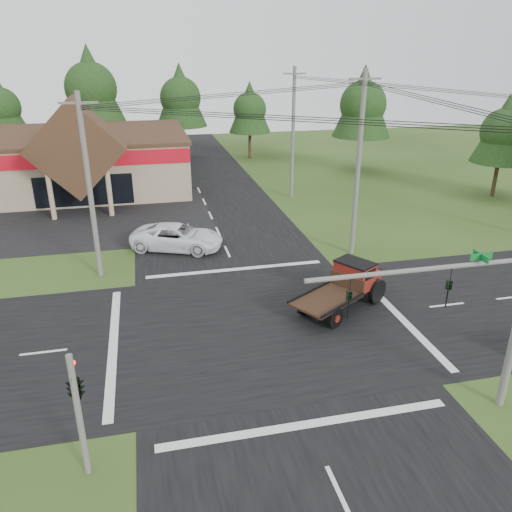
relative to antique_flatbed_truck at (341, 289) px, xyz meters
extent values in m
plane|color=#2E4418|center=(-4.33, -0.87, -1.19)|extent=(120.00, 120.00, 0.00)
cube|color=black|center=(-4.33, -0.87, -1.18)|extent=(12.00, 120.00, 0.02)
cube|color=black|center=(-4.33, -0.87, -1.18)|extent=(120.00, 12.00, 0.02)
cube|color=black|center=(-18.33, 18.13, -1.18)|extent=(28.00, 14.00, 0.02)
cube|color=#9A8768|center=(-20.33, 29.13, 1.31)|extent=(30.00, 15.00, 5.00)
cube|color=#3C2A18|center=(-20.33, 29.13, 3.86)|extent=(30.40, 15.40, 0.30)
cube|color=#9F0C18|center=(-20.33, 21.58, 2.91)|extent=(30.00, 0.12, 1.20)
cube|color=#3C2A18|center=(-14.33, 20.63, 4.11)|extent=(7.78, 4.00, 7.78)
cylinder|color=#9A8768|center=(-16.53, 18.93, 0.81)|extent=(0.40, 0.40, 4.00)
cylinder|color=#9A8768|center=(-12.13, 18.93, 0.81)|extent=(0.40, 0.40, 4.00)
cube|color=black|center=(-14.33, 21.61, 0.31)|extent=(8.00, 0.08, 2.60)
cylinder|color=#595651|center=(-0.83, -8.37, 4.81)|extent=(8.00, 0.16, 0.16)
imported|color=black|center=(0.17, -8.37, 3.81)|extent=(0.16, 0.20, 1.00)
imported|color=black|center=(-3.33, -8.37, 3.81)|extent=(0.16, 0.20, 1.00)
cube|color=#0C6626|center=(1.17, -8.37, 5.06)|extent=(0.80, 0.04, 0.22)
cylinder|color=#595651|center=(-11.83, -8.37, 1.01)|extent=(0.20, 0.20, 4.40)
imported|color=black|center=(-11.83, -8.17, 2.51)|extent=(0.53, 2.48, 1.00)
sphere|color=#FF0C0C|center=(-11.83, -8.02, 2.71)|extent=(0.18, 0.18, 0.18)
cylinder|color=#595651|center=(-12.33, 7.13, 4.06)|extent=(0.30, 0.30, 10.50)
cube|color=#595651|center=(-12.33, 7.13, 8.71)|extent=(2.00, 0.12, 0.12)
cylinder|color=#595651|center=(3.67, 7.13, 4.56)|extent=(0.30, 0.30, 11.50)
cube|color=#595651|center=(3.67, 7.13, 9.71)|extent=(2.00, 0.12, 0.12)
cylinder|color=#595651|center=(3.67, 21.13, 4.41)|extent=(0.30, 0.30, 11.20)
cube|color=#595651|center=(3.67, 21.13, 9.41)|extent=(2.00, 0.12, 0.12)
cylinder|color=#332316|center=(-24.33, 41.13, 0.56)|extent=(0.36, 0.36, 3.50)
cone|color=#1A3213|center=(-24.33, 41.13, 5.61)|extent=(5.60, 5.60, 6.60)
sphere|color=#1A3213|center=(-24.33, 41.13, 5.31)|extent=(4.40, 4.40, 4.40)
cylinder|color=#332316|center=(-14.33, 40.13, 1.08)|extent=(0.36, 0.36, 4.55)
cone|color=#1A3213|center=(-14.33, 40.13, 7.65)|extent=(7.28, 7.28, 8.58)
sphere|color=#1A3213|center=(-14.33, 40.13, 7.26)|extent=(5.72, 5.72, 5.72)
cylinder|color=#332316|center=(-4.33, 41.13, 0.73)|extent=(0.36, 0.36, 3.85)
cone|color=#1A3213|center=(-4.33, 41.13, 6.29)|extent=(6.16, 6.16, 7.26)
sphere|color=#1A3213|center=(-4.33, 41.13, 5.96)|extent=(4.84, 4.84, 4.84)
cylinder|color=#332316|center=(3.67, 39.13, 0.38)|extent=(0.36, 0.36, 3.15)
cone|color=#1A3213|center=(3.67, 39.13, 4.93)|extent=(5.04, 5.04, 5.94)
sphere|color=#1A3213|center=(3.67, 39.13, 4.66)|extent=(3.96, 3.96, 3.96)
cylinder|color=#332316|center=(13.67, 29.13, 0.73)|extent=(0.36, 0.36, 3.85)
cone|color=#1A3213|center=(13.67, 29.13, 6.29)|extent=(6.16, 6.16, 7.26)
sphere|color=#1A3213|center=(13.67, 29.13, 5.96)|extent=(4.84, 4.84, 4.84)
cylinder|color=#332316|center=(21.67, 17.13, 0.38)|extent=(0.36, 0.36, 3.15)
cone|color=#1A3213|center=(21.67, 17.13, 4.93)|extent=(5.04, 5.04, 5.94)
sphere|color=#1A3213|center=(21.67, 17.13, 4.66)|extent=(3.96, 3.96, 3.96)
imported|color=white|center=(-7.50, 10.41, -0.35)|extent=(6.66, 4.82, 1.68)
camera|label=1|loc=(-9.28, -21.31, 11.28)|focal=35.00mm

